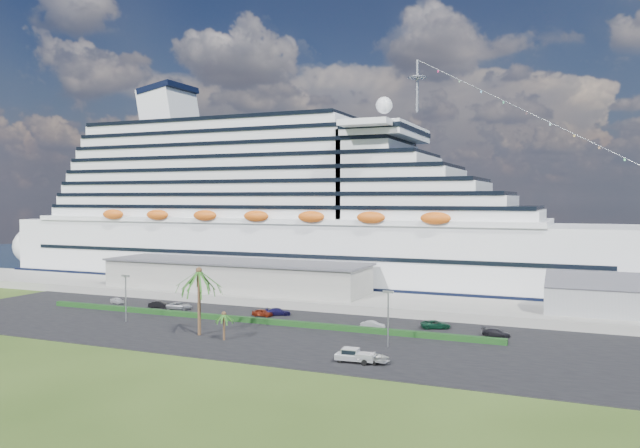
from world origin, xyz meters
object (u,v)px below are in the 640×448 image
at_px(cruise_ship, 295,219).
at_px(parked_car_3, 278,312).
at_px(boat_trailer, 373,356).
at_px(pickup_truck, 354,355).

height_order(cruise_ship, parked_car_3, cruise_ship).
height_order(parked_car_3, boat_trailer, boat_trailer).
bearing_deg(boat_trailer, cruise_ship, 122.83).
relative_size(cruise_ship, boat_trailer, 35.53).
height_order(cruise_ship, boat_trailer, cruise_ship).
bearing_deg(cruise_ship, pickup_truck, -58.86).
xyz_separation_m(pickup_truck, boat_trailer, (2.46, 0.39, -0.03)).
relative_size(parked_car_3, pickup_truck, 0.86).
bearing_deg(pickup_truck, parked_car_3, 133.18).
distance_m(parked_car_3, pickup_truck, 35.75).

